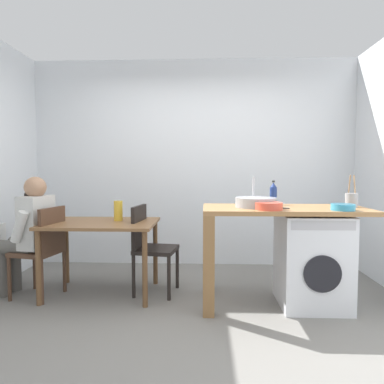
{
  "coord_description": "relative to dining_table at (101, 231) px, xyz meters",
  "views": [
    {
      "loc": [
        0.18,
        -2.93,
        1.28
      ],
      "look_at": [
        0.04,
        0.45,
        1.05
      ],
      "focal_mm": 32.75,
      "sensor_mm": 36.0,
      "label": 1
    }
  ],
  "objects": [
    {
      "name": "ground_plane",
      "position": [
        0.88,
        -0.54,
        -0.64
      ],
      "size": [
        5.46,
        5.46,
        0.0
      ],
      "primitive_type": "plane",
      "color": "slate"
    },
    {
      "name": "dining_table",
      "position": [
        0.0,
        0.0,
        0.0
      ],
      "size": [
        1.1,
        0.76,
        0.74
      ],
      "color": "brown",
      "rests_on": "ground_plane"
    },
    {
      "name": "tap",
      "position": [
        1.52,
        -0.03,
        0.42
      ],
      "size": [
        0.02,
        0.02,
        0.28
      ],
      "primitive_type": "cylinder",
      "color": "#B2B2B7",
      "rests_on": "kitchen_counter"
    },
    {
      "name": "wall_back",
      "position": [
        0.88,
        1.21,
        0.71
      ],
      "size": [
        4.6,
        0.1,
        2.7
      ],
      "primitive_type": "cube",
      "color": "silver",
      "rests_on": "ground_plane"
    },
    {
      "name": "vase",
      "position": [
        0.15,
        0.1,
        0.2
      ],
      "size": [
        0.09,
        0.09,
        0.21
      ],
      "primitive_type": "cylinder",
      "color": "gold",
      "rests_on": "dining_table"
    },
    {
      "name": "utensil_crock",
      "position": [
        2.42,
        -0.16,
        0.35
      ],
      "size": [
        0.11,
        0.11,
        0.3
      ],
      "color": "gray",
      "rests_on": "kitchen_counter"
    },
    {
      "name": "washing_machine",
      "position": [
        2.05,
        -0.21,
        -0.21
      ],
      "size": [
        0.6,
        0.61,
        0.86
      ],
      "color": "silver",
      "rests_on": "ground_plane"
    },
    {
      "name": "sink_basin",
      "position": [
        1.52,
        -0.21,
        0.32
      ],
      "size": [
        0.38,
        0.38,
        0.09
      ],
      "primitive_type": "cylinder",
      "color": "#9EA0A5",
      "rests_on": "kitchen_counter"
    },
    {
      "name": "bottle_tall_green",
      "position": [
        1.73,
        0.03,
        0.39
      ],
      "size": [
        0.07,
        0.07,
        0.24
      ],
      "color": "navy",
      "rests_on": "kitchen_counter"
    },
    {
      "name": "mixing_bowl",
      "position": [
        1.61,
        -0.41,
        0.31
      ],
      "size": [
        0.24,
        0.24,
        0.07
      ],
      "color": "#D84C38",
      "rests_on": "kitchen_counter"
    },
    {
      "name": "chair_opposite",
      "position": [
        0.48,
        0.06,
        -0.14
      ],
      "size": [
        0.45,
        0.45,
        0.9
      ],
      "rotation": [
        0.0,
        0.0,
        -1.72
      ],
      "color": "black",
      "rests_on": "ground_plane"
    },
    {
      "name": "colander",
      "position": [
        2.24,
        -0.43,
        0.31
      ],
      "size": [
        0.2,
        0.2,
        0.06
      ],
      "color": "teal",
      "rests_on": "kitchen_counter"
    },
    {
      "name": "scissors",
      "position": [
        1.74,
        -0.31,
        0.28
      ],
      "size": [
        0.15,
        0.06,
        0.01
      ],
      "color": "#B2B2B7",
      "rests_on": "kitchen_counter"
    },
    {
      "name": "kitchen_counter",
      "position": [
        1.57,
        -0.21,
        0.12
      ],
      "size": [
        1.5,
        0.68,
        0.92
      ],
      "color": "#9E7042",
      "rests_on": "ground_plane"
    },
    {
      "name": "seated_person",
      "position": [
        -0.7,
        -0.08,
        0.03
      ],
      "size": [
        0.54,
        0.54,
        1.2
      ],
      "rotation": [
        0.0,
        0.0,
        1.37
      ],
      "color": "#595651",
      "rests_on": "ground_plane"
    },
    {
      "name": "chair_person_seat",
      "position": [
        -0.55,
        -0.12,
        -0.14
      ],
      "size": [
        0.47,
        0.47,
        0.9
      ],
      "rotation": [
        0.0,
        0.0,
        1.37
      ],
      "color": "#4C3323",
      "rests_on": "ground_plane"
    }
  ]
}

